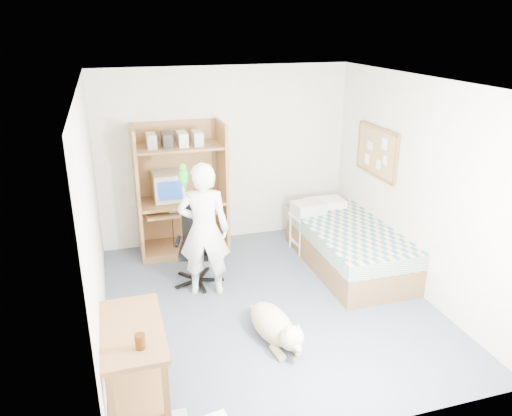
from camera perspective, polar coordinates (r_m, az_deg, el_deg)
The scene contains 19 objects.
floor at distance 5.86m, azimuth 1.41°, elevation -10.85°, with size 4.00×4.00×0.00m, color #454E5E.
wall_back at distance 7.15m, azimuth -3.49°, elevation 5.96°, with size 3.60×0.02×2.50m, color white.
wall_right at distance 6.09m, azimuth 17.85°, elevation 2.34°, with size 0.02×4.00×2.50m, color white.
wall_left at distance 5.08m, azimuth -18.16°, elevation -1.31°, with size 0.02×4.00×2.50m, color white.
ceiling at distance 5.02m, azimuth 1.67°, elevation 14.24°, with size 3.60×4.00×0.02m, color white.
computer_hutch at distance 6.91m, azimuth -8.56°, elevation 1.51°, with size 1.20×0.63×1.80m.
bed at distance 6.68m, azimuth 10.46°, elevation -4.23°, with size 1.02×2.02×0.66m.
side_desk at distance 4.37m, azimuth -13.74°, elevation -15.98°, with size 0.50×1.00×0.75m.
corkboard at distance 6.75m, azimuth 13.63°, elevation 6.27°, with size 0.04×0.94×0.66m.
office_chair at distance 6.21m, azimuth -6.67°, elevation -5.40°, with size 0.55×0.55×0.97m.
person at distance 5.76m, azimuth -5.96°, elevation -2.52°, with size 0.59×0.39×1.61m, color white.
parrot at distance 5.51m, azimuth -8.30°, elevation 3.71°, with size 0.12×0.21×0.33m.
dog at distance 5.17m, azimuth 2.16°, elevation -13.28°, with size 0.45×1.06×0.40m.
printer_cart at distance 7.03m, azimuth 5.94°, elevation -2.10°, with size 0.48×0.40×0.53m.
printer at distance 6.93m, azimuth 6.02°, elevation -0.04°, with size 0.42×0.32×0.18m, color beige.
crt_monitor at distance 6.85m, azimuth -10.03°, elevation 2.48°, with size 0.41×0.43×0.38m.
keyboard at distance 6.82m, azimuth -8.05°, elevation -0.08°, with size 0.45×0.16×0.03m, color beige.
pencil_cup at distance 6.87m, azimuth -5.93°, elevation 1.52°, with size 0.08×0.08×0.12m, color gold.
drink_glass at distance 3.96m, azimuth -13.11°, elevation -14.63°, with size 0.08×0.08×0.12m, color #43210A.
Camera 1 is at (-1.57, -4.74, 3.06)m, focal length 35.00 mm.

